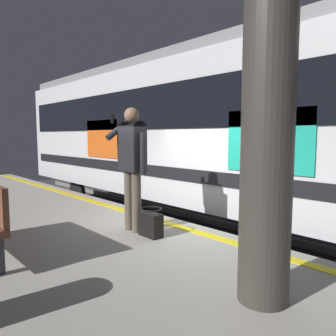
{
  "coord_description": "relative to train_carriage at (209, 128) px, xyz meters",
  "views": [
    {
      "loc": [
        -3.6,
        3.74,
        2.38
      ],
      "look_at": [
        0.08,
        0.3,
        1.87
      ],
      "focal_mm": 34.23,
      "sensor_mm": 36.0,
      "label": 1
    }
  ],
  "objects": [
    {
      "name": "track_rail_far",
      "position": [
        -1.29,
        -0.72,
        -2.47
      ],
      "size": [
        23.13,
        0.08,
        0.16
      ],
      "primitive_type": "cube",
      "color": "slate",
      "rests_on": "ground"
    },
    {
      "name": "train_carriage",
      "position": [
        0.0,
        0.0,
        0.0
      ],
      "size": [
        13.54,
        2.92,
        4.02
      ],
      "color": "silver",
      "rests_on": "ground"
    },
    {
      "name": "safety_line",
      "position": [
        -1.29,
        2.45,
        -1.58
      ],
      "size": [
        17.44,
        0.16,
        0.01
      ],
      "primitive_type": "cube",
      "color": "yellow",
      "rests_on": "platform"
    },
    {
      "name": "platform",
      "position": [
        -1.29,
        4.46,
        -2.06
      ],
      "size": [
        17.79,
        4.6,
        0.97
      ],
      "primitive_type": "cube",
      "color": "#9E998E",
      "rests_on": "ground"
    },
    {
      "name": "station_column",
      "position": [
        -3.52,
        3.49,
        0.5
      ],
      "size": [
        0.43,
        0.43,
        4.16
      ],
      "primitive_type": "cylinder",
      "color": "#38332D",
      "rests_on": "platform"
    },
    {
      "name": "passenger",
      "position": [
        -1.14,
        3.09,
        -0.51
      ],
      "size": [
        0.57,
        0.55,
        1.81
      ],
      "color": "brown",
      "rests_on": "platform"
    },
    {
      "name": "track_rail_near",
      "position": [
        -1.29,
        0.71,
        -2.47
      ],
      "size": [
        23.13,
        0.08,
        0.16
      ],
      "primitive_type": "cube",
      "color": "slate",
      "rests_on": "ground"
    },
    {
      "name": "handbag",
      "position": [
        -1.53,
        3.07,
        -1.4
      ],
      "size": [
        0.35,
        0.31,
        0.4
      ],
      "color": "black",
      "rests_on": "platform"
    },
    {
      "name": "ground_plane",
      "position": [
        -1.29,
        2.15,
        -2.55
      ],
      "size": [
        26.69,
        26.69,
        0.0
      ],
      "primitive_type": "plane",
      "color": "#3D3D3F"
    }
  ]
}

